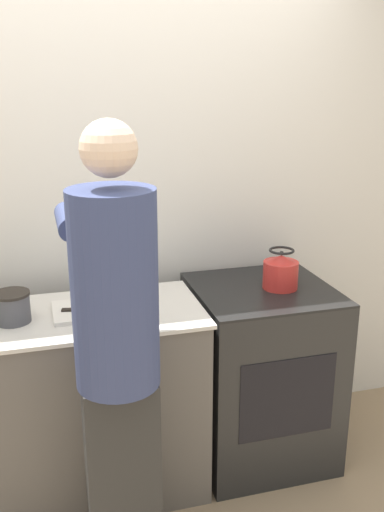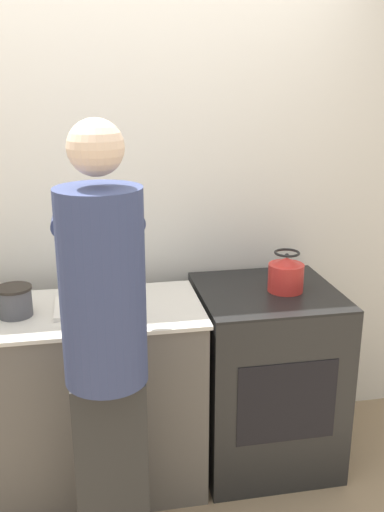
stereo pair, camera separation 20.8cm
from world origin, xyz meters
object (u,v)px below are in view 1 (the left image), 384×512
oven (260,372)px  canister_jar (12,307)px  person (117,349)px  cutting_board (88,310)px  kettle (281,272)px  knife (83,310)px

oven → canister_jar: size_ratio=5.95×
person → oven: bearing=35.4°
oven → cutting_board: bearing=-176.9°
person → kettle: person is taller
oven → cutting_board: cutting_board is taller
kettle → canister_jar: kettle is taller
oven → knife: knife is taller
oven → person: bearing=-144.6°
person → canister_jar: bearing=126.3°
kettle → canister_jar: (-1.26, -0.05, -0.02)m
cutting_board → kettle: size_ratio=1.54×
oven → kettle: bearing=-13.8°
cutting_board → knife: bearing=-136.6°
cutting_board → knife: knife is taller
oven → canister_jar: canister_jar is taller
person → knife: size_ratio=8.91×
person → canister_jar: (-0.37, 0.51, 0.00)m
knife → kettle: size_ratio=1.01×
cutting_board → kettle: bearing=1.6°
canister_jar → cutting_board: bearing=4.1°
canister_jar → oven: bearing=3.4°
kettle → canister_jar: bearing=-177.7°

